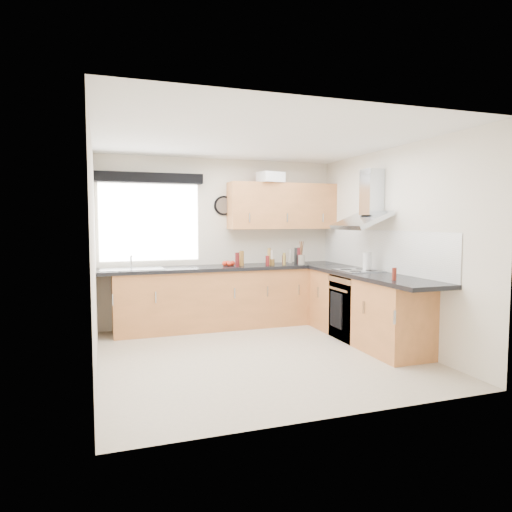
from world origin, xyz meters
name	(u,v)px	position (x,y,z in m)	size (l,w,h in m)	color
ground_plane	(259,355)	(0.00, 0.00, 0.00)	(3.60, 3.60, 0.00)	beige
ceiling	(259,139)	(0.00, 0.00, 2.50)	(3.60, 3.60, 0.02)	white
wall_back	(220,242)	(0.00, 1.80, 1.25)	(3.60, 0.02, 2.50)	silver
wall_front	(336,263)	(0.00, -1.80, 1.25)	(3.60, 0.02, 2.50)	silver
wall_left	(94,253)	(-1.80, 0.00, 1.25)	(0.02, 3.60, 2.50)	silver
wall_right	(392,246)	(1.80, 0.00, 1.25)	(0.02, 3.60, 2.50)	silver
window	(150,222)	(-1.05, 1.79, 1.55)	(1.40, 0.02, 1.10)	silver
window_blind	(150,178)	(-1.05, 1.70, 2.18)	(1.50, 0.18, 0.14)	black
splashback	(378,250)	(1.79, 0.30, 1.18)	(0.01, 3.00, 0.54)	white
base_cab_back	(219,299)	(-0.10, 1.51, 0.43)	(3.00, 0.58, 0.86)	#A96836
base_cab_corner	(317,293)	(1.50, 1.50, 0.43)	(0.60, 0.60, 0.86)	#A96836
base_cab_right	(365,309)	(1.51, 0.15, 0.43)	(0.58, 2.10, 0.86)	#A96836
worktop_back	(226,268)	(0.00, 1.50, 0.89)	(3.60, 0.62, 0.05)	black
worktop_right	(371,275)	(1.50, 0.00, 0.89)	(0.62, 2.42, 0.05)	black
sink	(132,266)	(-1.33, 1.50, 0.95)	(0.84, 0.46, 0.10)	#B0B9C5
oven	(358,307)	(1.50, 0.30, 0.42)	(0.56, 0.58, 0.85)	black
hob_plate	(358,270)	(1.50, 0.30, 0.92)	(0.52, 0.52, 0.01)	#B0B9C5
extractor_hood	(366,206)	(1.60, 0.30, 1.77)	(0.52, 0.78, 0.66)	#B0B9C5
upper_cabinets	(283,206)	(0.95, 1.62, 1.80)	(1.70, 0.35, 0.70)	#A96836
washing_machine	(183,302)	(-0.63, 1.52, 0.40)	(0.55, 0.53, 0.81)	silver
wall_clock	(224,206)	(0.05, 1.76, 1.80)	(0.30, 0.30, 0.04)	black
casserole	(271,177)	(0.71, 1.52, 2.23)	(0.36, 0.26, 0.15)	silver
storage_box	(267,180)	(0.72, 1.72, 2.20)	(0.23, 0.19, 0.11)	#A7352B
utensil_pot	(301,260)	(1.15, 1.35, 0.98)	(0.10, 0.10, 0.15)	gray
kitchen_roll	(367,262)	(1.62, 0.28, 1.03)	(0.11, 0.11, 0.24)	silver
tomato_cluster	(229,263)	(0.04, 1.49, 0.95)	(0.17, 0.17, 0.08)	red
jar_0	(273,262)	(0.69, 1.37, 0.96)	(0.06, 0.06, 0.09)	brown
jar_1	(298,259)	(1.12, 1.41, 0.98)	(0.06, 0.06, 0.15)	black
jar_2	(272,258)	(0.69, 1.39, 1.02)	(0.06, 0.06, 0.22)	#AC9F93
jar_3	(284,259)	(0.88, 1.38, 1.00)	(0.04, 0.04, 0.18)	olive
jar_4	(299,256)	(1.14, 1.40, 1.04)	(0.07, 0.07, 0.26)	#4E1015
jar_5	(267,261)	(0.61, 1.37, 0.98)	(0.06, 0.06, 0.15)	maroon
jar_6	(297,256)	(1.11, 1.44, 1.04)	(0.07, 0.07, 0.25)	black
jar_7	(241,258)	(0.24, 1.48, 1.02)	(0.07, 0.07, 0.22)	brown
jar_8	(284,260)	(0.92, 1.50, 0.98)	(0.06, 0.06, 0.14)	#451B18
jar_9	(290,256)	(1.09, 1.64, 1.02)	(0.06, 0.06, 0.21)	#BBB09F
jar_10	(237,260)	(0.14, 1.37, 1.01)	(0.06, 0.06, 0.20)	#4C1011
jar_11	(269,257)	(0.64, 1.40, 1.04)	(0.05, 0.05, 0.26)	olive
bottle_0	(394,274)	(1.37, -0.65, 0.98)	(0.05, 0.05, 0.14)	maroon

